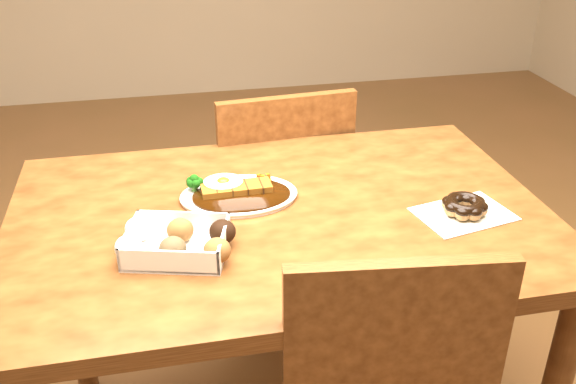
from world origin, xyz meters
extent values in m
cube|color=#45210D|center=(0.00, 0.00, 0.73)|extent=(1.20, 0.80, 0.04)
cylinder|color=#45210D|center=(-0.54, 0.34, 0.35)|extent=(0.06, 0.06, 0.71)
cylinder|color=#45210D|center=(0.54, 0.34, 0.35)|extent=(0.06, 0.06, 0.71)
cube|color=#45210D|center=(0.09, 0.60, 0.43)|extent=(0.45, 0.45, 0.04)
cylinder|color=#45210D|center=(0.24, 0.78, 0.21)|extent=(0.04, 0.04, 0.41)
cylinder|color=#45210D|center=(-0.10, 0.76, 0.21)|extent=(0.04, 0.04, 0.41)
cylinder|color=#45210D|center=(0.27, 0.44, 0.21)|extent=(0.04, 0.04, 0.41)
cylinder|color=#45210D|center=(-0.07, 0.42, 0.21)|extent=(0.04, 0.04, 0.41)
cube|color=#45210D|center=(0.10, 0.41, 0.67)|extent=(0.40, 0.06, 0.40)
cube|color=#45210D|center=(0.13, -0.41, 0.67)|extent=(0.40, 0.08, 0.40)
ellipsoid|color=white|center=(-0.08, 0.08, 0.76)|extent=(0.27, 0.20, 0.01)
ellipsoid|color=black|center=(-0.08, 0.07, 0.76)|extent=(0.23, 0.17, 0.01)
cube|color=#6B380C|center=(-0.09, 0.09, 0.77)|extent=(0.16, 0.06, 0.02)
ellipsoid|color=white|center=(-0.11, 0.11, 0.78)|extent=(0.09, 0.08, 0.01)
ellipsoid|color=#FFB214|center=(-0.11, 0.11, 0.79)|extent=(0.03, 0.03, 0.02)
cube|color=white|center=(-0.23, -0.12, 0.78)|extent=(0.23, 0.20, 0.05)
ellipsoid|color=beige|center=(-0.33, -0.13, 0.78)|extent=(0.05, 0.05, 0.05)
ellipsoid|color=black|center=(-0.24, -0.15, 0.78)|extent=(0.05, 0.05, 0.05)
ellipsoid|color=brown|center=(-0.16, -0.18, 0.78)|extent=(0.05, 0.05, 0.05)
ellipsoid|color=beige|center=(-0.31, -0.06, 0.78)|extent=(0.05, 0.05, 0.05)
ellipsoid|color=brown|center=(-0.22, -0.09, 0.78)|extent=(0.05, 0.05, 0.05)
ellipsoid|color=black|center=(-0.14, -0.11, 0.78)|extent=(0.05, 0.05, 0.05)
cube|color=silver|center=(0.40, -0.10, 0.75)|extent=(0.23, 0.18, 0.00)
torus|color=olive|center=(0.40, -0.10, 0.77)|extent=(0.12, 0.12, 0.03)
torus|color=black|center=(0.40, -0.10, 0.78)|extent=(0.10, 0.10, 0.02)
camera|label=1|loc=(-0.24, -1.22, 1.47)|focal=40.00mm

